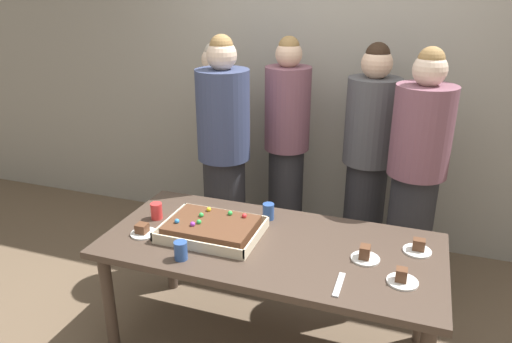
{
  "coord_description": "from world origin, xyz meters",
  "views": [
    {
      "loc": [
        0.69,
        -2.2,
        2.05
      ],
      "look_at": [
        -0.14,
        0.15,
        1.07
      ],
      "focal_mm": 33.39,
      "sensor_mm": 36.0,
      "label": 1
    }
  ],
  "objects_px": {
    "plated_slice_near_right": "(365,255)",
    "person_left_edge_reaching": "(217,142)",
    "person_serving_front": "(416,178)",
    "drink_cup_middle": "(157,211)",
    "cake_server_utensil": "(339,285)",
    "drink_cup_nearest": "(268,211)",
    "plated_slice_far_left": "(143,231)",
    "plated_slice_far_right": "(402,279)",
    "person_striped_tie_right": "(224,157)",
    "party_table": "(270,255)",
    "person_far_right_suit": "(368,157)",
    "plated_slice_near_left": "(418,248)",
    "person_green_shirt_behind": "(287,148)",
    "drink_cup_far_end": "(181,250)",
    "sheet_cake": "(212,228)"
  },
  "relations": [
    {
      "from": "plated_slice_near_right",
      "to": "person_left_edge_reaching",
      "type": "bearing_deg",
      "value": 139.63
    },
    {
      "from": "drink_cup_middle",
      "to": "cake_server_utensil",
      "type": "bearing_deg",
      "value": -15.37
    },
    {
      "from": "plated_slice_near_right",
      "to": "person_serving_front",
      "type": "height_order",
      "value": "person_serving_front"
    },
    {
      "from": "drink_cup_far_end",
      "to": "person_green_shirt_behind",
      "type": "distance_m",
      "value": 1.46
    },
    {
      "from": "plated_slice_far_right",
      "to": "person_far_right_suit",
      "type": "distance_m",
      "value": 1.37
    },
    {
      "from": "plated_slice_far_left",
      "to": "person_green_shirt_behind",
      "type": "relative_size",
      "value": 0.09
    },
    {
      "from": "person_far_right_suit",
      "to": "person_green_shirt_behind",
      "type": "bearing_deg",
      "value": -54.91
    },
    {
      "from": "plated_slice_near_left",
      "to": "person_left_edge_reaching",
      "type": "distance_m",
      "value": 1.86
    },
    {
      "from": "person_left_edge_reaching",
      "to": "drink_cup_far_end",
      "type": "bearing_deg",
      "value": -5.73
    },
    {
      "from": "cake_server_utensil",
      "to": "person_striped_tie_right",
      "type": "relative_size",
      "value": 0.11
    },
    {
      "from": "person_striped_tie_right",
      "to": "party_table",
      "type": "bearing_deg",
      "value": 20.67
    },
    {
      "from": "plated_slice_far_left",
      "to": "drink_cup_far_end",
      "type": "relative_size",
      "value": 1.5
    },
    {
      "from": "plated_slice_near_left",
      "to": "person_serving_front",
      "type": "xyz_separation_m",
      "value": [
        -0.05,
        0.67,
        0.14
      ]
    },
    {
      "from": "person_green_shirt_behind",
      "to": "person_far_right_suit",
      "type": "xyz_separation_m",
      "value": [
        0.61,
        0.04,
        -0.02
      ]
    },
    {
      "from": "party_table",
      "to": "person_green_shirt_behind",
      "type": "height_order",
      "value": "person_green_shirt_behind"
    },
    {
      "from": "sheet_cake",
      "to": "plated_slice_far_right",
      "type": "xyz_separation_m",
      "value": [
        1.05,
        -0.13,
        -0.02
      ]
    },
    {
      "from": "cake_server_utensil",
      "to": "plated_slice_near_right",
      "type": "bearing_deg",
      "value": 72.77
    },
    {
      "from": "person_green_shirt_behind",
      "to": "person_far_right_suit",
      "type": "height_order",
      "value": "person_green_shirt_behind"
    },
    {
      "from": "drink_cup_middle",
      "to": "cake_server_utensil",
      "type": "height_order",
      "value": "drink_cup_middle"
    },
    {
      "from": "person_striped_tie_right",
      "to": "drink_cup_far_end",
      "type": "bearing_deg",
      "value": -6.95
    },
    {
      "from": "drink_cup_nearest",
      "to": "person_left_edge_reaching",
      "type": "bearing_deg",
      "value": 129.72
    },
    {
      "from": "person_serving_front",
      "to": "person_green_shirt_behind",
      "type": "height_order",
      "value": "person_green_shirt_behind"
    },
    {
      "from": "cake_server_utensil",
      "to": "person_serving_front",
      "type": "bearing_deg",
      "value": 75.52
    },
    {
      "from": "person_far_right_suit",
      "to": "plated_slice_near_left",
      "type": "bearing_deg",
      "value": 52.7
    },
    {
      "from": "drink_cup_far_end",
      "to": "person_far_right_suit",
      "type": "bearing_deg",
      "value": 62.83
    },
    {
      "from": "plated_slice_far_left",
      "to": "drink_cup_nearest",
      "type": "distance_m",
      "value": 0.75
    },
    {
      "from": "party_table",
      "to": "drink_cup_middle",
      "type": "relative_size",
      "value": 18.62
    },
    {
      "from": "drink_cup_middle",
      "to": "person_left_edge_reaching",
      "type": "relative_size",
      "value": 0.06
    },
    {
      "from": "person_serving_front",
      "to": "plated_slice_near_left",
      "type": "bearing_deg",
      "value": 55.35
    },
    {
      "from": "plated_slice_far_left",
      "to": "cake_server_utensil",
      "type": "relative_size",
      "value": 0.75
    },
    {
      "from": "drink_cup_far_end",
      "to": "person_left_edge_reaching",
      "type": "bearing_deg",
      "value": 106.62
    },
    {
      "from": "drink_cup_nearest",
      "to": "person_striped_tie_right",
      "type": "bearing_deg",
      "value": 135.95
    },
    {
      "from": "party_table",
      "to": "drink_cup_nearest",
      "type": "relative_size",
      "value": 18.62
    },
    {
      "from": "person_striped_tie_right",
      "to": "plated_slice_near_right",
      "type": "bearing_deg",
      "value": 38.38
    },
    {
      "from": "plated_slice_near_left",
      "to": "plated_slice_far_right",
      "type": "bearing_deg",
      "value": -100.91
    },
    {
      "from": "drink_cup_nearest",
      "to": "drink_cup_far_end",
      "type": "relative_size",
      "value": 1.0
    },
    {
      "from": "person_serving_front",
      "to": "person_striped_tie_right",
      "type": "xyz_separation_m",
      "value": [
        -1.31,
        -0.1,
        0.02
      ]
    },
    {
      "from": "drink_cup_far_end",
      "to": "person_striped_tie_right",
      "type": "distance_m",
      "value": 1.08
    },
    {
      "from": "drink_cup_nearest",
      "to": "person_serving_front",
      "type": "relative_size",
      "value": 0.06
    },
    {
      "from": "plated_slice_near_right",
      "to": "cake_server_utensil",
      "type": "height_order",
      "value": "plated_slice_near_right"
    },
    {
      "from": "plated_slice_far_right",
      "to": "person_left_edge_reaching",
      "type": "xyz_separation_m",
      "value": [
        -1.53,
        1.28,
        0.13
      ]
    },
    {
      "from": "plated_slice_near_right",
      "to": "person_far_right_suit",
      "type": "height_order",
      "value": "person_far_right_suit"
    },
    {
      "from": "plated_slice_near_left",
      "to": "plated_slice_near_right",
      "type": "height_order",
      "value": "plated_slice_near_right"
    },
    {
      "from": "plated_slice_near_right",
      "to": "person_far_right_suit",
      "type": "xyz_separation_m",
      "value": [
        -0.14,
        1.17,
        0.13
      ]
    },
    {
      "from": "plated_slice_far_left",
      "to": "person_serving_front",
      "type": "bearing_deg",
      "value": 34.7
    },
    {
      "from": "plated_slice_near_left",
      "to": "person_striped_tie_right",
      "type": "relative_size",
      "value": 0.09
    },
    {
      "from": "plated_slice_near_left",
      "to": "drink_cup_far_end",
      "type": "distance_m",
      "value": 1.26
    },
    {
      "from": "drink_cup_nearest",
      "to": "person_green_shirt_behind",
      "type": "height_order",
      "value": "person_green_shirt_behind"
    },
    {
      "from": "person_serving_front",
      "to": "plated_slice_far_right",
      "type": "bearing_deg",
      "value": 50.32
    },
    {
      "from": "party_table",
      "to": "plated_slice_near_right",
      "type": "relative_size",
      "value": 12.41
    }
  ]
}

